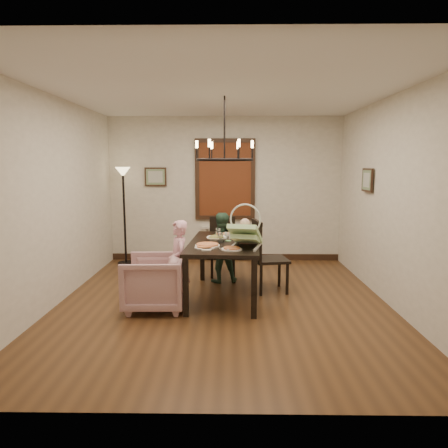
{
  "coord_description": "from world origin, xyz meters",
  "views": [
    {
      "loc": [
        0.09,
        -5.3,
        1.88
      ],
      "look_at": [
        0.01,
        0.3,
        1.05
      ],
      "focal_mm": 32.0,
      "sensor_mm": 36.0,
      "label": 1
    }
  ],
  "objects_px": {
    "chair_far": "(223,246)",
    "baby_bouncer": "(245,233)",
    "elderly_woman": "(179,270)",
    "floor_lamp": "(124,217)",
    "armchair": "(154,282)",
    "dining_table": "(224,248)",
    "drinking_glass": "(220,237)",
    "chair_right": "(271,255)",
    "seated_man": "(221,253)"
  },
  "relations": [
    {
      "from": "chair_far",
      "to": "baby_bouncer",
      "type": "distance_m",
      "value": 1.62
    },
    {
      "from": "elderly_woman",
      "to": "floor_lamp",
      "type": "distance_m",
      "value": 2.61
    },
    {
      "from": "armchair",
      "to": "elderly_woman",
      "type": "relative_size",
      "value": 0.82
    },
    {
      "from": "dining_table",
      "to": "elderly_woman",
      "type": "height_order",
      "value": "elderly_woman"
    },
    {
      "from": "drinking_glass",
      "to": "floor_lamp",
      "type": "xyz_separation_m",
      "value": [
        -1.86,
        1.99,
        0.02
      ]
    },
    {
      "from": "armchair",
      "to": "drinking_glass",
      "type": "relative_size",
      "value": 5.03
    },
    {
      "from": "elderly_woman",
      "to": "drinking_glass",
      "type": "height_order",
      "value": "drinking_glass"
    },
    {
      "from": "elderly_woman",
      "to": "baby_bouncer",
      "type": "height_order",
      "value": "baby_bouncer"
    },
    {
      "from": "chair_right",
      "to": "armchair",
      "type": "xyz_separation_m",
      "value": [
        -1.6,
        -0.76,
        -0.19
      ]
    },
    {
      "from": "dining_table",
      "to": "chair_right",
      "type": "height_order",
      "value": "chair_right"
    },
    {
      "from": "baby_bouncer",
      "to": "drinking_glass",
      "type": "bearing_deg",
      "value": 150.93
    },
    {
      "from": "chair_right",
      "to": "seated_man",
      "type": "relative_size",
      "value": 1.17
    },
    {
      "from": "floor_lamp",
      "to": "chair_right",
      "type": "bearing_deg",
      "value": -32.16
    },
    {
      "from": "armchair",
      "to": "floor_lamp",
      "type": "distance_m",
      "value": 2.66
    },
    {
      "from": "dining_table",
      "to": "elderly_woman",
      "type": "distance_m",
      "value": 0.74
    },
    {
      "from": "baby_bouncer",
      "to": "drinking_glass",
      "type": "xyz_separation_m",
      "value": [
        -0.34,
        0.31,
        -0.12
      ]
    },
    {
      "from": "chair_far",
      "to": "floor_lamp",
      "type": "bearing_deg",
      "value": 154.93
    },
    {
      "from": "drinking_glass",
      "to": "chair_right",
      "type": "bearing_deg",
      "value": 25.47
    },
    {
      "from": "armchair",
      "to": "seated_man",
      "type": "distance_m",
      "value": 1.5
    },
    {
      "from": "chair_right",
      "to": "drinking_glass",
      "type": "bearing_deg",
      "value": 105.38
    },
    {
      "from": "baby_bouncer",
      "to": "floor_lamp",
      "type": "xyz_separation_m",
      "value": [
        -2.2,
        2.3,
        -0.1
      ]
    },
    {
      "from": "chair_right",
      "to": "baby_bouncer",
      "type": "xyz_separation_m",
      "value": [
        -0.41,
        -0.66,
        0.46
      ]
    },
    {
      "from": "armchair",
      "to": "seated_man",
      "type": "height_order",
      "value": "seated_man"
    },
    {
      "from": "elderly_woman",
      "to": "seated_man",
      "type": "distance_m",
      "value": 1.19
    },
    {
      "from": "baby_bouncer",
      "to": "chair_right",
      "type": "bearing_deg",
      "value": 71.64
    },
    {
      "from": "chair_far",
      "to": "elderly_woman",
      "type": "xyz_separation_m",
      "value": [
        -0.57,
        -1.43,
        -0.03
      ]
    },
    {
      "from": "chair_right",
      "to": "chair_far",
      "type": "bearing_deg",
      "value": 30.8
    },
    {
      "from": "seated_man",
      "to": "drinking_glass",
      "type": "relative_size",
      "value": 6.0
    },
    {
      "from": "baby_bouncer",
      "to": "drinking_glass",
      "type": "relative_size",
      "value": 3.88
    },
    {
      "from": "dining_table",
      "to": "armchair",
      "type": "height_order",
      "value": "dining_table"
    },
    {
      "from": "armchair",
      "to": "elderly_woman",
      "type": "xyz_separation_m",
      "value": [
        0.3,
        0.17,
        0.12
      ]
    },
    {
      "from": "armchair",
      "to": "drinking_glass",
      "type": "distance_m",
      "value": 1.09
    },
    {
      "from": "chair_right",
      "to": "drinking_glass",
      "type": "xyz_separation_m",
      "value": [
        -0.74,
        -0.35,
        0.34
      ]
    },
    {
      "from": "elderly_woman",
      "to": "floor_lamp",
      "type": "bearing_deg",
      "value": -166.67
    },
    {
      "from": "baby_bouncer",
      "to": "chair_far",
      "type": "bearing_deg",
      "value": 115.52
    },
    {
      "from": "armchair",
      "to": "seated_man",
      "type": "xyz_separation_m",
      "value": [
        0.84,
        1.24,
        0.11
      ]
    },
    {
      "from": "elderly_woman",
      "to": "baby_bouncer",
      "type": "bearing_deg",
      "value": 68.18
    },
    {
      "from": "elderly_woman",
      "to": "armchair",
      "type": "bearing_deg",
      "value": -77.31
    },
    {
      "from": "chair_far",
      "to": "elderly_woman",
      "type": "bearing_deg",
      "value": -113.69
    },
    {
      "from": "chair_right",
      "to": "elderly_woman",
      "type": "height_order",
      "value": "chair_right"
    },
    {
      "from": "floor_lamp",
      "to": "chair_far",
      "type": "bearing_deg",
      "value": -22.91
    },
    {
      "from": "dining_table",
      "to": "baby_bouncer",
      "type": "height_order",
      "value": "baby_bouncer"
    },
    {
      "from": "seated_man",
      "to": "drinking_glass",
      "type": "height_order",
      "value": "drinking_glass"
    },
    {
      "from": "drinking_glass",
      "to": "seated_man",
      "type": "bearing_deg",
      "value": 91.2
    },
    {
      "from": "dining_table",
      "to": "chair_far",
      "type": "xyz_separation_m",
      "value": [
        -0.05,
        1.11,
        -0.21
      ]
    },
    {
      "from": "dining_table",
      "to": "armchair",
      "type": "distance_m",
      "value": 1.1
    },
    {
      "from": "armchair",
      "to": "elderly_woman",
      "type": "height_order",
      "value": "elderly_woman"
    },
    {
      "from": "baby_bouncer",
      "to": "seated_man",
      "type": "bearing_deg",
      "value": 120.56
    },
    {
      "from": "chair_far",
      "to": "seated_man",
      "type": "bearing_deg",
      "value": -96.28
    },
    {
      "from": "seated_man",
      "to": "baby_bouncer",
      "type": "xyz_separation_m",
      "value": [
        0.35,
        -1.14,
        0.54
      ]
    }
  ]
}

